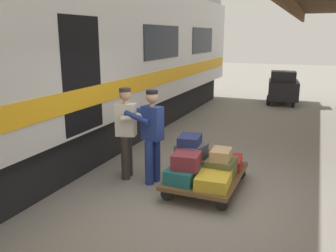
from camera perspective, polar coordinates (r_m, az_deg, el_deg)
ground_plane at (r=6.00m, az=6.08°, el=-11.77°), size 60.00×60.00×0.00m
train_car at (r=7.41m, az=-23.06°, el=8.75°), size 3.02×20.07×4.00m
luggage_cart at (r=6.36m, az=6.10°, el=-7.87°), size 1.14×1.72×0.28m
suitcase_yellow_case at (r=5.82m, az=7.25°, el=-8.54°), size 0.54×0.65×0.20m
suitcase_olive_duffel at (r=6.23m, az=8.43°, el=-6.53°), size 0.48×0.53×0.30m
suitcase_brown_leather at (r=6.80m, az=5.18°, el=-4.99°), size 0.38×0.48×0.22m
suitcase_cream_canvas at (r=6.37m, az=3.90°, el=-6.20°), size 0.45×0.59×0.24m
suitcase_red_plastic at (r=6.68m, az=9.41°, el=-5.65°), size 0.56×0.63×0.18m
suitcase_teal_softside at (r=5.96m, az=2.43°, el=-7.73°), size 0.52×0.60×0.23m
suitcase_slate_roller at (r=6.31m, az=3.75°, el=-4.06°), size 0.51×0.56×0.25m
suitcase_navy_fabric at (r=6.26m, az=3.48°, el=-2.24°), size 0.40×0.50×0.16m
suitcase_burgundy_valise at (r=5.89m, az=2.93°, el=-5.51°), size 0.48×0.49×0.25m
suitcase_tan_vintage at (r=6.12m, az=8.45°, el=-4.51°), size 0.34×0.44×0.18m
porter_in_overalls at (r=6.39m, az=-2.64°, el=-1.19°), size 0.72×0.53×1.70m
porter_by_door at (r=6.66m, az=-6.51°, el=-0.64°), size 0.72×0.54×1.70m
baggage_tug at (r=14.77m, az=17.82°, el=5.79°), size 1.29×1.82×1.30m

